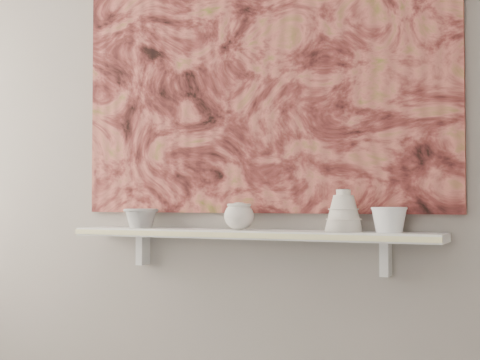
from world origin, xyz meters
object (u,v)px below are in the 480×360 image
Objects in this scene: shelf at (247,234)px; bell_vessel at (344,211)px; cup_cream at (239,216)px; painting at (256,67)px; bowl_white at (389,220)px; bowl_grey at (141,218)px.

bell_vessel is at bearing 0.00° from shelf.
bell_vessel is (0.36, 0.00, 0.09)m from shelf.
bell_vessel is (0.39, 0.00, 0.02)m from cup_cream.
painting is 0.77m from bowl_white.
bell_vessel is 1.22× the size of bowl_white.
painting is at bearing 167.49° from bell_vessel.
bowl_white is at bearing 0.00° from bowl_grey.
bowl_white is at bearing 0.00° from cup_cream.
cup_cream is 0.55m from bowl_white.
bowl_white is (0.52, 0.00, 0.06)m from shelf.
bowl_white is at bearing 0.00° from shelf.
cup_cream is (-0.03, -0.08, -0.56)m from painting.
painting is 0.74m from bowl_grey.
painting reaches higher than bowl_grey.
painting is 12.62× the size of bowl_white.
bowl_grey is at bearing 180.00° from cup_cream.
bell_vessel is (0.36, -0.08, -0.54)m from painting.
bell_vessel is at bearing 0.00° from bowl_grey.
shelf is 0.37m from bell_vessel.
shelf is at bearing 180.00° from bowl_white.
painting is at bearing 69.39° from cup_cream.
cup_cream is at bearing 180.00° from bell_vessel.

